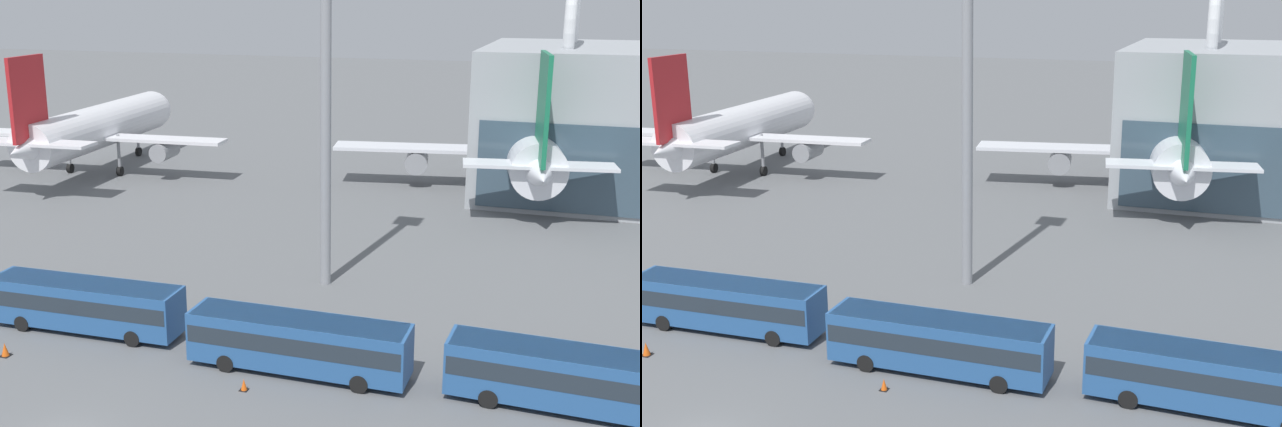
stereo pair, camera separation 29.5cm
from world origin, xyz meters
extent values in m
torus|color=white|center=(19.53, 60.22, 17.81)|extent=(1.10, 13.58, 13.58)
cylinder|color=white|center=(-31.60, 51.49, 5.29)|extent=(7.23, 28.41, 4.88)
sphere|color=white|center=(-32.79, 65.49, 5.29)|extent=(4.78, 4.78, 4.78)
cone|color=white|center=(-30.42, 37.49, 5.29)|extent=(5.14, 6.54, 4.64)
cube|color=white|center=(-31.46, 49.78, 4.44)|extent=(31.76, 5.89, 0.35)
cylinder|color=gray|center=(-40.27, 49.04, 3.18)|extent=(2.36, 4.13, 2.03)
cylinder|color=gray|center=(-22.64, 50.53, 3.18)|extent=(2.36, 4.13, 2.03)
cube|color=red|center=(-30.47, 38.17, 10.18)|extent=(0.89, 5.83, 8.31)
cube|color=white|center=(-30.47, 38.17, 5.78)|extent=(12.91, 4.26, 0.28)
cylinder|color=gray|center=(-32.40, 60.88, 2.68)|extent=(0.36, 0.36, 4.26)
cylinder|color=black|center=(-32.40, 60.88, 0.55)|extent=(0.54, 1.13, 1.10)
cylinder|color=gray|center=(-34.62, 49.52, 2.68)|extent=(0.36, 0.36, 4.26)
cylinder|color=black|center=(-34.62, 49.52, 0.55)|extent=(0.54, 1.13, 1.10)
cylinder|color=gray|center=(-28.30, 50.05, 2.68)|extent=(0.36, 0.36, 4.26)
cylinder|color=black|center=(-28.30, 50.05, 0.55)|extent=(0.54, 1.13, 1.10)
cylinder|color=silver|center=(15.56, 60.28, 5.01)|extent=(10.53, 33.73, 5.11)
sphere|color=silver|center=(12.81, 76.73, 5.01)|extent=(5.01, 5.01, 5.01)
cone|color=silver|center=(18.31, 43.84, 5.01)|extent=(6.00, 8.02, 4.86)
cube|color=silver|center=(15.90, 58.28, 4.12)|extent=(40.50, 10.64, 0.35)
cylinder|color=gray|center=(4.74, 56.41, 2.69)|extent=(2.98, 4.31, 2.36)
cylinder|color=gray|center=(27.05, 60.14, 2.69)|extent=(2.98, 4.31, 2.36)
cube|color=#19724C|center=(18.17, 44.64, 10.55)|extent=(1.49, 6.65, 9.54)
cube|color=silver|center=(18.17, 44.64, 5.53)|extent=(13.64, 5.34, 0.28)
cylinder|color=gray|center=(13.72, 71.31, 2.53)|extent=(0.36, 0.36, 3.95)
cylinder|color=black|center=(13.72, 71.31, 0.55)|extent=(0.63, 1.16, 1.10)
cylinder|color=gray|center=(12.62, 57.73, 2.53)|extent=(0.36, 0.36, 3.95)
cylinder|color=black|center=(12.62, 57.73, 0.55)|extent=(0.63, 1.16, 1.10)
cylinder|color=gray|center=(19.17, 58.82, 2.53)|extent=(0.36, 0.36, 3.95)
cylinder|color=black|center=(19.17, 58.82, 0.55)|extent=(0.63, 1.16, 1.10)
cube|color=#285693|center=(-6.36, 11.66, 1.77)|extent=(12.45, 3.06, 2.79)
cube|color=#232D38|center=(-6.36, 11.66, 2.05)|extent=(12.20, 3.08, 0.98)
cube|color=silver|center=(-6.36, 11.66, 3.11)|extent=(12.08, 2.97, 0.12)
cylinder|color=black|center=(-2.56, 13.02, 0.50)|extent=(1.01, 0.33, 1.00)
cylinder|color=black|center=(-2.49, 10.54, 0.50)|extent=(1.01, 0.33, 1.00)
cylinder|color=black|center=(-10.23, 12.79, 0.50)|extent=(1.01, 0.33, 1.00)
cylinder|color=black|center=(-10.15, 10.30, 0.50)|extent=(1.01, 0.33, 1.00)
cube|color=#285693|center=(7.99, 10.60, 1.77)|extent=(12.39, 2.75, 2.79)
cube|color=#232D38|center=(7.99, 10.60, 2.05)|extent=(12.14, 2.78, 0.98)
cube|color=silver|center=(7.99, 10.60, 3.11)|extent=(12.02, 2.67, 0.12)
cylinder|color=black|center=(11.81, 11.87, 0.50)|extent=(1.00, 0.31, 1.00)
cylinder|color=black|center=(11.83, 9.38, 0.50)|extent=(1.00, 0.31, 1.00)
cylinder|color=black|center=(4.14, 11.82, 0.50)|extent=(1.00, 0.31, 1.00)
cylinder|color=black|center=(4.16, 9.34, 0.50)|extent=(1.00, 0.31, 1.00)
cube|color=#285693|center=(22.33, 11.10, 1.77)|extent=(12.45, 3.05, 2.79)
cube|color=#232D38|center=(22.33, 11.10, 2.05)|extent=(12.20, 3.07, 0.98)
cube|color=silver|center=(22.33, 11.10, 3.11)|extent=(12.07, 2.96, 0.12)
cylinder|color=black|center=(18.53, 12.45, 0.50)|extent=(1.01, 0.33, 1.00)
cylinder|color=black|center=(18.46, 9.97, 0.50)|extent=(1.01, 0.33, 1.00)
cylinder|color=gray|center=(4.99, 24.35, 13.48)|extent=(0.76, 0.76, 26.95)
cube|color=black|center=(6.00, 7.67, 0.01)|extent=(0.46, 0.46, 0.02)
cone|color=#EA5914|center=(6.00, 7.67, 0.34)|extent=(0.34, 0.34, 0.62)
cube|color=black|center=(-8.77, 7.03, 0.01)|extent=(0.60, 0.60, 0.02)
cone|color=#EA5914|center=(-8.77, 7.03, 0.41)|extent=(0.44, 0.44, 0.78)
camera|label=1|loc=(22.13, -27.33, 20.34)|focal=45.00mm
camera|label=2|loc=(22.41, -27.24, 20.34)|focal=45.00mm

